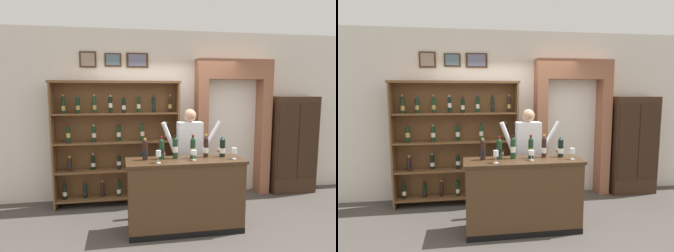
% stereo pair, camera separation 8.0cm
% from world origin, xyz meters
% --- Properties ---
extents(ground_plane, '(14.00, 14.00, 0.02)m').
position_xyz_m(ground_plane, '(0.00, 0.00, -0.01)').
color(ground_plane, '#47423D').
extents(back_wall, '(12.00, 0.19, 3.06)m').
position_xyz_m(back_wall, '(-0.00, 1.51, 1.53)').
color(back_wall, silver).
rests_on(back_wall, ground).
extents(wine_shelf, '(2.16, 0.33, 2.14)m').
position_xyz_m(wine_shelf, '(-0.87, 1.15, 1.13)').
color(wine_shelf, brown).
rests_on(wine_shelf, ground).
extents(archway_doorway, '(1.43, 0.45, 2.55)m').
position_xyz_m(archway_doorway, '(1.27, 1.37, 1.45)').
color(archway_doorway, '#935B42').
rests_on(archway_doorway, ground).
extents(side_cabinet, '(0.87, 0.38, 1.87)m').
position_xyz_m(side_cabinet, '(2.48, 1.21, 0.94)').
color(side_cabinet, '#382316').
rests_on(side_cabinet, ground).
extents(tasting_counter, '(1.65, 0.53, 1.03)m').
position_xyz_m(tasting_counter, '(0.07, -0.00, 0.51)').
color(tasting_counter, '#4C331E').
rests_on(tasting_counter, ground).
extents(shopkeeper, '(1.00, 0.22, 1.69)m').
position_xyz_m(shopkeeper, '(0.26, 0.55, 1.04)').
color(shopkeeper, '#2D3347').
rests_on(shopkeeper, ground).
extents(tasting_bottle_super_tuscan, '(0.08, 0.08, 0.30)m').
position_xyz_m(tasting_bottle_super_tuscan, '(-0.49, 0.07, 1.17)').
color(tasting_bottle_super_tuscan, black).
rests_on(tasting_bottle_super_tuscan, tasting_counter).
extents(tasting_bottle_grappa, '(0.08, 0.08, 0.32)m').
position_xyz_m(tasting_bottle_grappa, '(-0.26, 0.09, 1.18)').
color(tasting_bottle_grappa, '#19381E').
rests_on(tasting_bottle_grappa, tasting_counter).
extents(tasting_bottle_riserva, '(0.08, 0.08, 0.33)m').
position_xyz_m(tasting_bottle_riserva, '(-0.06, 0.09, 1.19)').
color(tasting_bottle_riserva, '#19381E').
rests_on(tasting_bottle_riserva, tasting_counter).
extents(tasting_bottle_brunello, '(0.07, 0.07, 0.33)m').
position_xyz_m(tasting_bottle_brunello, '(0.19, 0.07, 1.18)').
color(tasting_bottle_brunello, black).
rests_on(tasting_bottle_brunello, tasting_counter).
extents(tasting_bottle_rosso, '(0.07, 0.07, 0.33)m').
position_xyz_m(tasting_bottle_rosso, '(0.39, 0.11, 1.18)').
color(tasting_bottle_rosso, black).
rests_on(tasting_bottle_rosso, tasting_counter).
extents(tasting_bottle_vin_santo, '(0.08, 0.08, 0.29)m').
position_xyz_m(tasting_bottle_vin_santo, '(0.64, 0.09, 1.17)').
color(tasting_bottle_vin_santo, black).
rests_on(tasting_bottle_vin_santo, tasting_counter).
extents(wine_glass_right, '(0.07, 0.07, 0.16)m').
position_xyz_m(wine_glass_right, '(0.75, -0.08, 1.14)').
color(wine_glass_right, silver).
rests_on(wine_glass_right, tasting_counter).
extents(wine_glass_center, '(0.07, 0.07, 0.17)m').
position_xyz_m(wine_glass_center, '(-0.33, -0.13, 1.15)').
color(wine_glass_center, silver).
rests_on(wine_glass_center, tasting_counter).
extents(wine_glass_left, '(0.08, 0.08, 0.14)m').
position_xyz_m(wine_glass_left, '(0.17, -0.05, 1.13)').
color(wine_glass_left, silver).
rests_on(wine_glass_left, tasting_counter).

